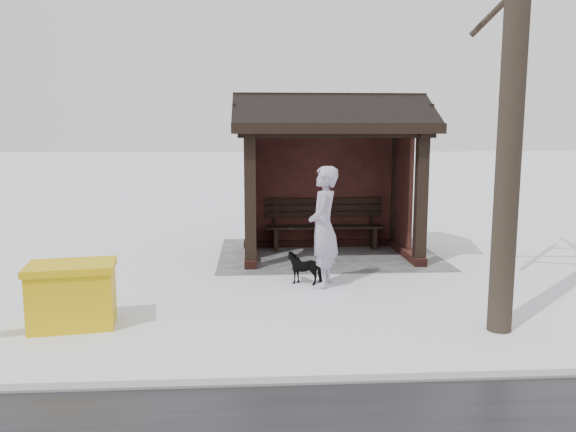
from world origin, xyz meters
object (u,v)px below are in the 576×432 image
object	(u,v)px
pedestrian	(323,227)
grit_bin	(72,294)
bus_shelter	(329,143)
dog	(305,268)

from	to	relation	value
pedestrian	grit_bin	xyz separation A→B (m)	(3.29, 1.62, -0.53)
grit_bin	bus_shelter	bearing A→B (deg)	-142.40
pedestrian	dog	size ratio (longest dim) A/B	3.16
pedestrian	grit_bin	world-z (taller)	pedestrian
bus_shelter	grit_bin	bearing A→B (deg)	46.67
pedestrian	grit_bin	bearing A→B (deg)	-49.77
bus_shelter	grit_bin	world-z (taller)	bus_shelter
bus_shelter	dog	distance (m)	2.90
pedestrian	grit_bin	size ratio (longest dim) A/B	1.65
bus_shelter	dog	size ratio (longest dim) A/B	6.10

